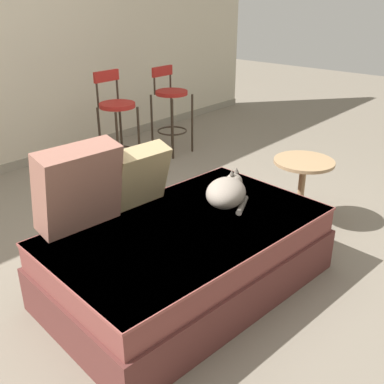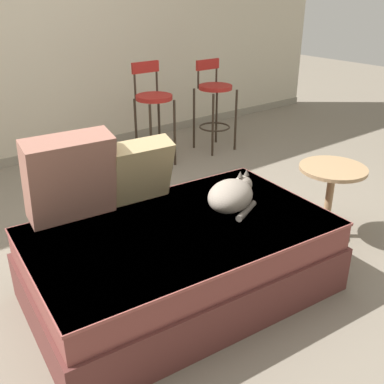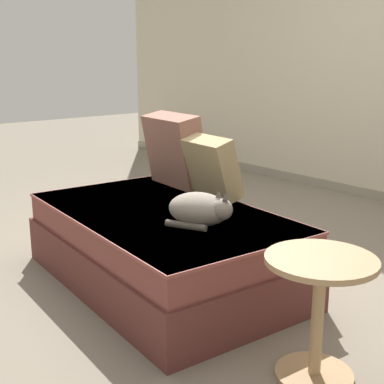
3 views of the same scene
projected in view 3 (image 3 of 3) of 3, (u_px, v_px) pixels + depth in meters
ground_plane at (213, 265)px, 3.36m from camera, size 16.00×16.00×0.00m
couch at (162, 246)px, 3.06m from camera, size 1.71×1.12×0.43m
throw_pillow_corner at (175, 150)px, 3.52m from camera, size 0.48×0.28×0.48m
throw_pillow_middle at (212, 168)px, 3.21m from camera, size 0.38×0.26×0.38m
cat at (201, 209)px, 2.72m from camera, size 0.39×0.35×0.20m
side_table at (319, 301)px, 2.11m from camera, size 0.44×0.44×0.52m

